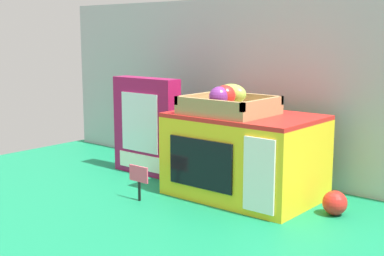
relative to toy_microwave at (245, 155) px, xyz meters
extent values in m
plane|color=#147A4C|center=(-0.17, -0.02, -0.12)|extent=(1.70, 1.70, 0.00)
cube|color=#A0A3A8|center=(-0.17, 0.22, 0.17)|extent=(1.61, 0.03, 0.58)
cube|color=yellow|center=(0.00, 0.00, -0.01)|extent=(0.41, 0.28, 0.23)
cube|color=red|center=(0.00, 0.00, 0.11)|extent=(0.41, 0.28, 0.01)
cube|color=black|center=(-0.05, -0.14, -0.01)|extent=(0.21, 0.01, 0.14)
cube|color=white|center=(0.14, -0.14, -0.01)|extent=(0.09, 0.01, 0.19)
cube|color=#A37F51|center=(-0.04, -0.03, 0.13)|extent=(0.23, 0.20, 0.03)
cube|color=#A37F51|center=(-0.04, -0.12, 0.16)|extent=(0.23, 0.01, 0.02)
cube|color=#A37F51|center=(-0.04, 0.07, 0.16)|extent=(0.23, 0.01, 0.02)
cube|color=#A37F51|center=(-0.15, -0.03, 0.16)|extent=(0.01, 0.20, 0.02)
cube|color=#A37F51|center=(0.07, -0.03, 0.16)|extent=(0.01, 0.20, 0.02)
ellipsoid|color=#9EC647|center=(-0.04, -0.01, 0.17)|extent=(0.09, 0.06, 0.06)
sphere|color=#72287F|center=(-0.03, -0.08, 0.17)|extent=(0.06, 0.06, 0.06)
sphere|color=red|center=(-0.03, -0.06, 0.18)|extent=(0.06, 0.06, 0.06)
cube|color=#99144C|center=(-0.40, 0.00, 0.04)|extent=(0.25, 0.06, 0.32)
cube|color=silver|center=(-0.40, -0.03, 0.06)|extent=(0.16, 0.00, 0.19)
cube|color=white|center=(-0.40, -0.03, -0.07)|extent=(0.19, 0.00, 0.05)
cylinder|color=black|center=(-0.20, -0.23, -0.09)|extent=(0.01, 0.01, 0.06)
cube|color=#F44C6B|center=(-0.20, -0.23, -0.04)|extent=(0.07, 0.00, 0.05)
sphere|color=red|center=(0.27, 0.01, -0.09)|extent=(0.06, 0.06, 0.06)
camera|label=1|loc=(0.84, -1.24, 0.34)|focal=49.82mm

